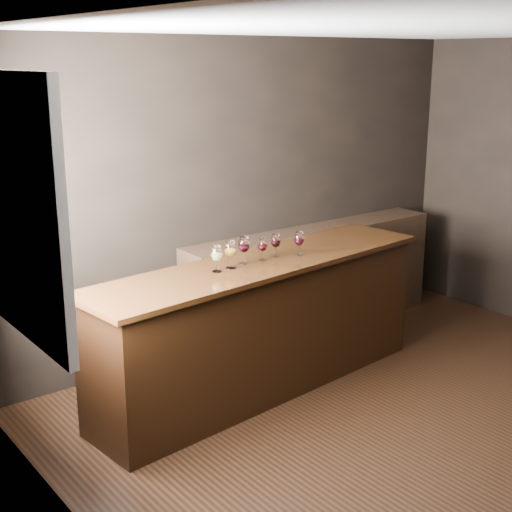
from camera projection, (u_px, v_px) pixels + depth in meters
ground at (434, 429)px, 5.20m from camera, size 5.00×5.00×0.00m
room_shell at (415, 185)px, 4.66m from camera, size 5.02×4.52×2.81m
bar_counter at (262, 328)px, 5.71m from camera, size 3.03×0.92×1.04m
bar_top at (262, 263)px, 5.56m from camera, size 3.13×1.00×0.04m
back_bar_shelf at (313, 280)px, 6.98m from camera, size 2.84×0.40×1.02m
glass_white at (217, 254)px, 5.25m from camera, size 0.09×0.09×0.20m
glass_amber at (230, 250)px, 5.33m from camera, size 0.09×0.09×0.21m
glass_red_a at (244, 245)px, 5.46m from camera, size 0.09×0.09×0.21m
glass_red_b at (263, 245)px, 5.55m from camera, size 0.08×0.08×0.18m
glass_red_c at (276, 241)px, 5.65m from camera, size 0.08×0.08×0.19m
glass_red_d at (299, 239)px, 5.70m from camera, size 0.08×0.08×0.19m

